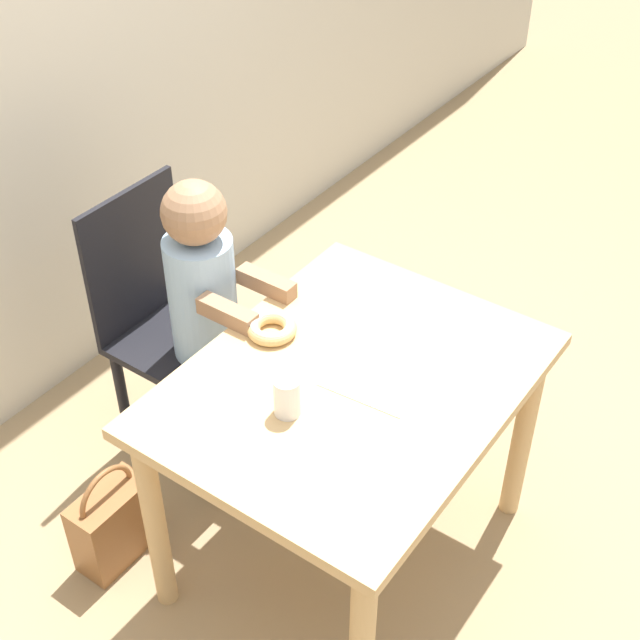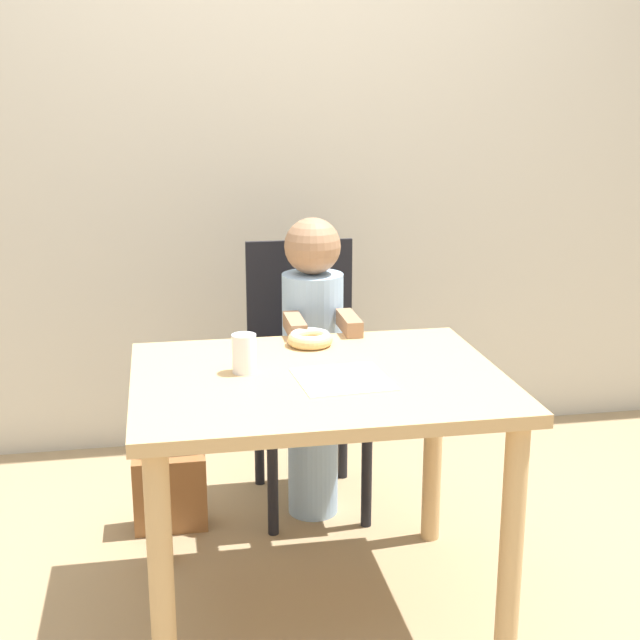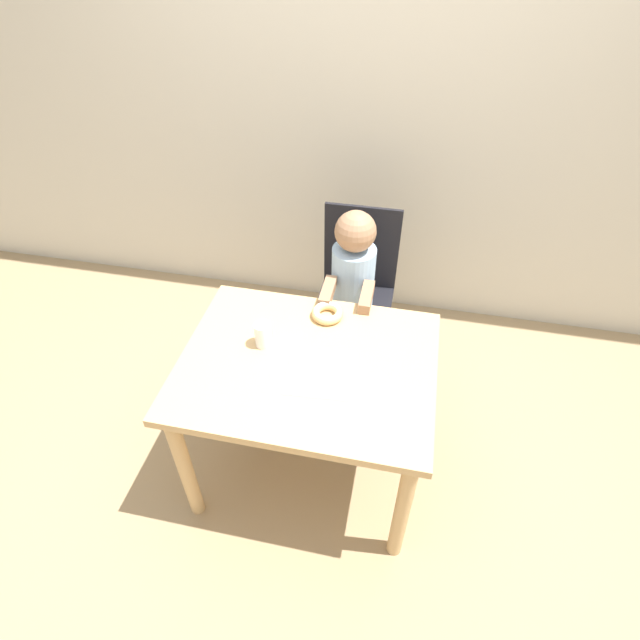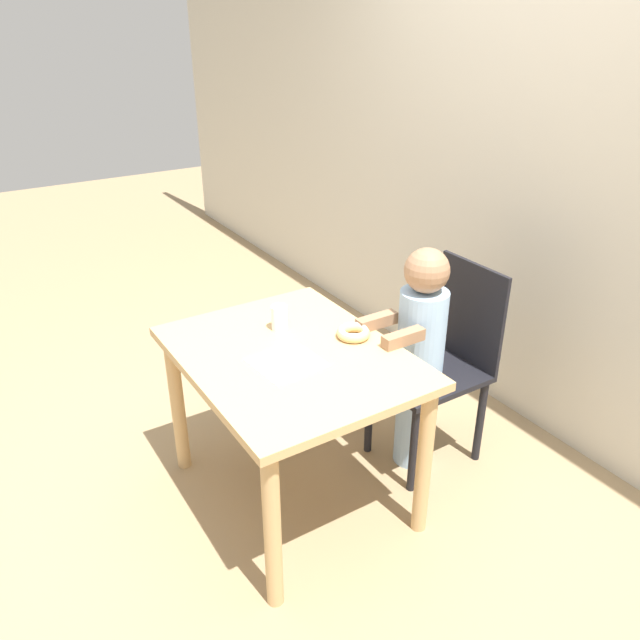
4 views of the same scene
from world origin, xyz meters
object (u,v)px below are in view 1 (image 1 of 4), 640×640
(chair, at_px, (177,330))
(child_figure, at_px, (207,325))
(cup, at_px, (287,396))
(handbag, at_px, (113,523))
(donut, at_px, (272,327))

(chair, height_order, child_figure, child_figure)
(chair, relative_size, cup, 8.64)
(child_figure, xyz_separation_m, cup, (-0.28, -0.52, 0.21))
(chair, height_order, handbag, chair)
(donut, bearing_deg, cup, -135.04)
(handbag, xyz_separation_m, cup, (0.21, -0.50, 0.62))
(handbag, height_order, cup, cup)
(chair, relative_size, child_figure, 0.88)
(chair, relative_size, donut, 6.77)
(child_figure, height_order, cup, child_figure)
(chair, relative_size, handbag, 2.57)
(chair, bearing_deg, donut, -98.06)
(chair, height_order, donut, chair)
(chair, xyz_separation_m, cup, (-0.28, -0.65, 0.29))
(chair, distance_m, cup, 0.76)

